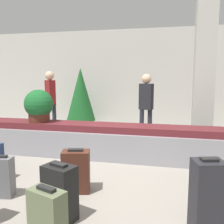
# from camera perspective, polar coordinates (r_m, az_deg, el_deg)

# --- Properties ---
(ground_plane) EXTENTS (18.00, 18.00, 0.00)m
(ground_plane) POSITION_cam_1_polar(r_m,az_deg,el_deg) (3.66, -5.85, -17.78)
(ground_plane) COLOR gray
(back_wall) EXTENTS (18.00, 0.06, 3.20)m
(back_wall) POSITION_cam_1_polar(r_m,az_deg,el_deg) (8.63, 5.76, 7.96)
(back_wall) COLOR beige
(back_wall) RESTS_ON ground_plane
(carousel) EXTENTS (7.23, 0.71, 0.66)m
(carousel) POSITION_cam_1_polar(r_m,az_deg,el_deg) (5.00, 0.00, -6.78)
(carousel) COLOR gray
(carousel) RESTS_ON ground_plane
(pillar) EXTENTS (0.42, 0.42, 3.20)m
(pillar) POSITION_cam_1_polar(r_m,az_deg,el_deg) (5.82, 20.25, 7.58)
(pillar) COLOR beige
(pillar) RESTS_ON ground_plane
(suitcase_0) EXTENTS (0.36, 0.33, 0.79)m
(suitcase_0) POSITION_cam_1_polar(r_m,az_deg,el_deg) (2.85, 20.96, -17.58)
(suitcase_0) COLOR #232328
(suitcase_0) RESTS_ON ground_plane
(suitcase_3) EXTENTS (0.41, 0.34, 0.66)m
(suitcase_3) POSITION_cam_1_polar(r_m,az_deg,el_deg) (2.96, -11.86, -17.61)
(suitcase_3) COLOR black
(suitcase_3) RESTS_ON ground_plane
(suitcase_4) EXTENTS (0.42, 0.32, 0.61)m
(suitcase_4) POSITION_cam_1_polar(r_m,az_deg,el_deg) (3.59, -8.23, -13.22)
(suitcase_4) COLOR #472319
(suitcase_4) RESTS_ON ground_plane
(suitcase_6) EXTENTS (0.29, 0.20, 0.57)m
(suitcase_6) POSITION_cam_1_polar(r_m,az_deg,el_deg) (3.72, -23.66, -13.43)
(suitcase_6) COLOR slate
(suitcase_6) RESTS_ON ground_plane
(potted_plant_1) EXTENTS (0.60, 0.60, 0.68)m
(potted_plant_1) POSITION_cam_1_polar(r_m,az_deg,el_deg) (5.41, -16.38, 1.34)
(potted_plant_1) COLOR #4C2319
(potted_plant_1) RESTS_ON carousel
(traveler_0) EXTENTS (0.36, 0.27, 1.67)m
(traveler_0) POSITION_cam_1_polar(r_m,az_deg,el_deg) (6.20, 7.80, 2.39)
(traveler_0) COLOR #282833
(traveler_0) RESTS_ON ground_plane
(traveler_1) EXTENTS (0.36, 0.34, 1.76)m
(traveler_1) POSITION_cam_1_polar(r_m,az_deg,el_deg) (7.15, -13.90, 3.46)
(traveler_1) COLOR #282833
(traveler_1) RESTS_ON ground_plane
(traveler_2) EXTENTS (0.31, 0.37, 1.80)m
(traveler_2) POSITION_cam_1_polar(r_m,az_deg,el_deg) (7.38, 20.74, 3.55)
(traveler_2) COLOR #282833
(traveler_2) RESTS_ON ground_plane
(decorated_tree) EXTENTS (0.94, 0.94, 1.90)m
(decorated_tree) POSITION_cam_1_polar(r_m,az_deg,el_deg) (8.23, -7.17, 4.01)
(decorated_tree) COLOR #4C331E
(decorated_tree) RESTS_ON ground_plane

